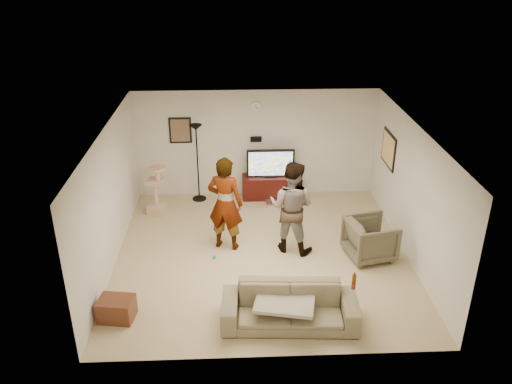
{
  "coord_description": "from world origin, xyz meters",
  "views": [
    {
      "loc": [
        -0.5,
        -8.52,
        5.37
      ],
      "look_at": [
        -0.11,
        0.2,
        1.23
      ],
      "focal_mm": 36.69,
      "sensor_mm": 36.0,
      "label": 1
    }
  ],
  "objects_px": {
    "tv": "(271,163)",
    "floor_lamp": "(198,163)",
    "side_table": "(116,309)",
    "person_right": "(291,207)",
    "beer_bottle": "(354,282)",
    "armchair": "(370,239)",
    "sofa": "(290,307)",
    "person_left": "(225,204)",
    "cat_tree": "(155,190)",
    "tv_stand": "(270,187)"
  },
  "relations": [
    {
      "from": "person_right",
      "to": "side_table",
      "type": "xyz_separation_m",
      "value": [
        -2.96,
        -1.98,
        -0.73
      ]
    },
    {
      "from": "floor_lamp",
      "to": "beer_bottle",
      "type": "height_order",
      "value": "floor_lamp"
    },
    {
      "from": "floor_lamp",
      "to": "armchair",
      "type": "bearing_deg",
      "value": -38.2
    },
    {
      "from": "beer_bottle",
      "to": "sofa",
      "type": "bearing_deg",
      "value": 180.0
    },
    {
      "from": "armchair",
      "to": "cat_tree",
      "type": "bearing_deg",
      "value": 53.17
    },
    {
      "from": "floor_lamp",
      "to": "person_right",
      "type": "bearing_deg",
      "value": -50.45
    },
    {
      "from": "side_table",
      "to": "person_right",
      "type": "bearing_deg",
      "value": 33.78
    },
    {
      "from": "cat_tree",
      "to": "person_right",
      "type": "relative_size",
      "value": 0.61
    },
    {
      "from": "cat_tree",
      "to": "beer_bottle",
      "type": "distance_m",
      "value": 5.2
    },
    {
      "from": "person_left",
      "to": "side_table",
      "type": "xyz_separation_m",
      "value": [
        -1.71,
        -2.11,
        -0.76
      ]
    },
    {
      "from": "floor_lamp",
      "to": "person_left",
      "type": "relative_size",
      "value": 0.96
    },
    {
      "from": "person_left",
      "to": "armchair",
      "type": "bearing_deg",
      "value": -172.4
    },
    {
      "from": "beer_bottle",
      "to": "armchair",
      "type": "xyz_separation_m",
      "value": [
        0.74,
        1.85,
        -0.35
      ]
    },
    {
      "from": "tv_stand",
      "to": "armchair",
      "type": "height_order",
      "value": "armchair"
    },
    {
      "from": "person_left",
      "to": "sofa",
      "type": "distance_m",
      "value": 2.62
    },
    {
      "from": "person_left",
      "to": "tv",
      "type": "bearing_deg",
      "value": -97.08
    },
    {
      "from": "tv",
      "to": "floor_lamp",
      "type": "relative_size",
      "value": 0.6
    },
    {
      "from": "beer_bottle",
      "to": "cat_tree",
      "type": "bearing_deg",
      "value": 132.43
    },
    {
      "from": "person_right",
      "to": "cat_tree",
      "type": "bearing_deg",
      "value": -6.19
    },
    {
      "from": "person_left",
      "to": "floor_lamp",
      "type": "bearing_deg",
      "value": -55.47
    },
    {
      "from": "cat_tree",
      "to": "person_left",
      "type": "xyz_separation_m",
      "value": [
        1.54,
        -1.5,
        0.38
      ]
    },
    {
      "from": "tv",
      "to": "beer_bottle",
      "type": "bearing_deg",
      "value": -78.01
    },
    {
      "from": "tv",
      "to": "cat_tree",
      "type": "bearing_deg",
      "value": -165.06
    },
    {
      "from": "armchair",
      "to": "side_table",
      "type": "distance_m",
      "value": 4.71
    },
    {
      "from": "side_table",
      "to": "tv",
      "type": "bearing_deg",
      "value": 57.58
    },
    {
      "from": "sofa",
      "to": "beer_bottle",
      "type": "distance_m",
      "value": 1.06
    },
    {
      "from": "beer_bottle",
      "to": "tv",
      "type": "bearing_deg",
      "value": 101.99
    },
    {
      "from": "tv",
      "to": "cat_tree",
      "type": "relative_size",
      "value": 0.98
    },
    {
      "from": "tv",
      "to": "armchair",
      "type": "bearing_deg",
      "value": -57.53
    },
    {
      "from": "tv",
      "to": "person_left",
      "type": "xyz_separation_m",
      "value": [
        -1.01,
        -2.18,
        0.08
      ]
    },
    {
      "from": "cat_tree",
      "to": "person_left",
      "type": "distance_m",
      "value": 2.18
    },
    {
      "from": "floor_lamp",
      "to": "side_table",
      "type": "distance_m",
      "value": 4.45
    },
    {
      "from": "tv_stand",
      "to": "floor_lamp",
      "type": "xyz_separation_m",
      "value": [
        -1.66,
        -0.03,
        0.63
      ]
    },
    {
      "from": "beer_bottle",
      "to": "armchair",
      "type": "distance_m",
      "value": 2.02
    },
    {
      "from": "sofa",
      "to": "beer_bottle",
      "type": "bearing_deg",
      "value": 3.36
    },
    {
      "from": "sofa",
      "to": "cat_tree",
      "type": "bearing_deg",
      "value": 126.85
    },
    {
      "from": "sofa",
      "to": "armchair",
      "type": "bearing_deg",
      "value": 50.68
    },
    {
      "from": "sofa",
      "to": "person_left",
      "type": "bearing_deg",
      "value": 116.54
    },
    {
      "from": "tv",
      "to": "armchair",
      "type": "xyz_separation_m",
      "value": [
        1.7,
        -2.67,
        -0.48
      ]
    },
    {
      "from": "tv_stand",
      "to": "side_table",
      "type": "xyz_separation_m",
      "value": [
        -2.72,
        -4.29,
        -0.09
      ]
    },
    {
      "from": "tv_stand",
      "to": "armchair",
      "type": "distance_m",
      "value": 3.16
    },
    {
      "from": "floor_lamp",
      "to": "cat_tree",
      "type": "distance_m",
      "value": 1.16
    },
    {
      "from": "person_right",
      "to": "sofa",
      "type": "relative_size",
      "value": 0.86
    },
    {
      "from": "tv_stand",
      "to": "cat_tree",
      "type": "xyz_separation_m",
      "value": [
        -2.55,
        -0.68,
        0.29
      ]
    },
    {
      "from": "cat_tree",
      "to": "tv_stand",
      "type": "bearing_deg",
      "value": 14.94
    },
    {
      "from": "tv_stand",
      "to": "tv",
      "type": "height_order",
      "value": "tv"
    },
    {
      "from": "side_table",
      "to": "armchair",
      "type": "bearing_deg",
      "value": 20.18
    },
    {
      "from": "sofa",
      "to": "beer_bottle",
      "type": "xyz_separation_m",
      "value": [
        0.97,
        0.0,
        0.43
      ]
    },
    {
      "from": "sofa",
      "to": "side_table",
      "type": "xyz_separation_m",
      "value": [
        -2.71,
        0.23,
        -0.13
      ]
    },
    {
      "from": "person_left",
      "to": "beer_bottle",
      "type": "xyz_separation_m",
      "value": [
        1.97,
        -2.34,
        -0.2
      ]
    }
  ]
}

